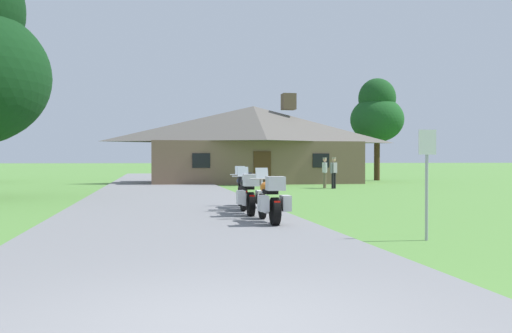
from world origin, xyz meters
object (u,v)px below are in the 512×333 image
(bystander_gray_shirt_near_lodge, at_px, (334,171))
(tree_right_of_lodge, at_px, (377,113))
(metal_signpost_roadside, at_px, (427,171))
(motorcycle_blue_farthest_in_row, at_px, (243,190))
(bystander_white_shirt_beside_signpost, at_px, (325,171))
(motorcycle_orange_nearest_to_camera, at_px, (271,200))
(motorcycle_black_second_in_row, at_px, (248,194))

(bystander_gray_shirt_near_lodge, relative_size, tree_right_of_lodge, 0.22)
(metal_signpost_roadside, relative_size, tree_right_of_lodge, 0.28)
(tree_right_of_lodge, bearing_deg, motorcycle_blue_farthest_in_row, -121.59)
(motorcycle_blue_farthest_in_row, relative_size, bystander_gray_shirt_near_lodge, 1.24)
(bystander_white_shirt_beside_signpost, xyz_separation_m, tree_right_of_lodge, (7.46, 10.41, 4.15))
(motorcycle_orange_nearest_to_camera, bearing_deg, motorcycle_blue_farthest_in_row, 89.43)
(motorcycle_blue_farthest_in_row, distance_m, bystander_white_shirt_beside_signpost, 14.19)
(tree_right_of_lodge, bearing_deg, motorcycle_black_second_in_row, -119.78)
(motorcycle_black_second_in_row, xyz_separation_m, motorcycle_blue_farthest_in_row, (0.18, 2.02, 0.01))
(motorcycle_blue_farthest_in_row, distance_m, metal_signpost_roadside, 7.59)
(metal_signpost_roadside, distance_m, tree_right_of_lodge, 32.49)
(bystander_gray_shirt_near_lodge, bearing_deg, motorcycle_orange_nearest_to_camera, -152.10)
(motorcycle_blue_farthest_in_row, relative_size, bystander_white_shirt_beside_signpost, 1.24)
(metal_signpost_roadside, height_order, tree_right_of_lodge, tree_right_of_lodge)
(motorcycle_black_second_in_row, distance_m, tree_right_of_lodge, 29.11)
(motorcycle_orange_nearest_to_camera, relative_size, motorcycle_blue_farthest_in_row, 1.00)
(motorcycle_orange_nearest_to_camera, bearing_deg, motorcycle_black_second_in_row, 93.93)
(motorcycle_black_second_in_row, height_order, bystander_white_shirt_beside_signpost, bystander_white_shirt_beside_signpost)
(motorcycle_black_second_in_row, distance_m, motorcycle_blue_farthest_in_row, 2.03)
(motorcycle_black_second_in_row, height_order, metal_signpost_roadside, metal_signpost_roadside)
(metal_signpost_roadside, bearing_deg, motorcycle_black_second_in_row, 117.02)
(motorcycle_black_second_in_row, xyz_separation_m, bystander_gray_shirt_near_lodge, (7.10, 13.82, 0.34))
(motorcycle_orange_nearest_to_camera, distance_m, bystander_gray_shirt_near_lodge, 17.43)
(bystander_white_shirt_beside_signpost, bearing_deg, motorcycle_blue_farthest_in_row, 158.56)
(motorcycle_orange_nearest_to_camera, xyz_separation_m, bystander_gray_shirt_near_lodge, (6.94, 15.99, 0.34))
(motorcycle_orange_nearest_to_camera, xyz_separation_m, motorcycle_black_second_in_row, (-0.16, 2.16, 0.00))
(motorcycle_orange_nearest_to_camera, height_order, bystander_white_shirt_beside_signpost, bystander_white_shirt_beside_signpost)
(motorcycle_black_second_in_row, xyz_separation_m, metal_signpost_roadside, (2.61, -5.13, 0.74))
(bystander_gray_shirt_near_lodge, relative_size, bystander_white_shirt_beside_signpost, 1.00)
(motorcycle_black_second_in_row, distance_m, metal_signpost_roadside, 5.80)
(bystander_white_shirt_beside_signpost, bearing_deg, metal_signpost_roadside, 174.43)
(motorcycle_black_second_in_row, bearing_deg, bystander_gray_shirt_near_lodge, 63.98)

